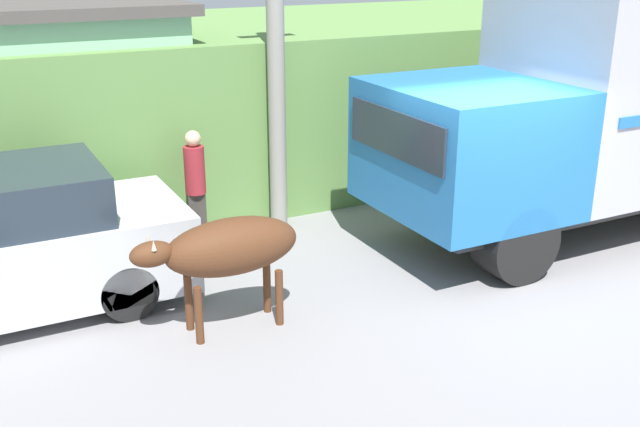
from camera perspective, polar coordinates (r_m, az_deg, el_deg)
The scene contains 7 objects.
ground_plane at distance 9.65m, azimuth 12.92°, elevation -5.47°, with size 60.00×60.00×0.00m, color gray.
hillside_embankment at distance 14.47m, azimuth -3.11°, elevation 9.15°, with size 32.00×5.96×2.71m.
building_backdrop at distance 11.78m, azimuth -21.45°, elevation 6.76°, with size 4.68×2.70×3.27m.
cargo_truck at distance 11.97m, azimuth 22.40°, elevation 7.92°, with size 7.39×2.49×3.49m.
brown_cow at distance 8.13m, azimuth -7.03°, elevation -2.67°, with size 1.86×0.63×1.29m.
pedestrian_on_hill at distance 10.53m, azimuth -9.48°, elevation 2.39°, with size 0.33×0.33×1.66m.
utility_pole at distance 10.76m, azimuth -3.40°, elevation 12.67°, with size 0.90×0.25×5.20m.
Camera 1 is at (-5.78, -6.57, 4.06)m, focal length 42.00 mm.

